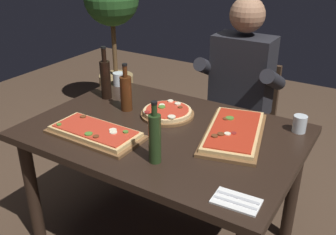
{
  "coord_description": "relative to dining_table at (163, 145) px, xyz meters",
  "views": [
    {
      "loc": [
        0.96,
        -1.5,
        1.66
      ],
      "look_at": [
        0.0,
        0.05,
        0.79
      ],
      "focal_mm": 41.0,
      "sensor_mm": 36.0,
      "label": 1
    }
  ],
  "objects": [
    {
      "name": "diner_chair",
      "position": [
        0.12,
        0.86,
        -0.16
      ],
      "size": [
        0.44,
        0.44,
        0.87
      ],
      "color": "#3D2B1E",
      "rests_on": "ground_plane"
    },
    {
      "name": "potted_plant_corner",
      "position": [
        -1.41,
        1.34,
        0.25
      ],
      "size": [
        0.51,
        0.51,
        1.39
      ],
      "color": "tan",
      "rests_on": "ground_plane"
    },
    {
      "name": "napkin_cutlery_set",
      "position": [
        0.56,
        -0.36,
        0.1
      ],
      "size": [
        0.19,
        0.12,
        0.01
      ],
      "color": "white",
      "rests_on": "dining_table"
    },
    {
      "name": "vinegar_bottle_green",
      "position": [
        -0.31,
        0.1,
        0.2
      ],
      "size": [
        0.07,
        0.07,
        0.28
      ],
      "color": "#47230F",
      "rests_on": "dining_table"
    },
    {
      "name": "seated_diner",
      "position": [
        0.12,
        0.74,
        0.1
      ],
      "size": [
        0.53,
        0.41,
        1.33
      ],
      "color": "#23232D",
      "rests_on": "ground_plane"
    },
    {
      "name": "dining_table",
      "position": [
        0.0,
        0.0,
        0.0
      ],
      "size": [
        1.4,
        0.96,
        0.74
      ],
      "color": "black",
      "rests_on": "ground_plane"
    },
    {
      "name": "pizza_rectangular_left",
      "position": [
        0.34,
        0.13,
        0.11
      ],
      "size": [
        0.4,
        0.59,
        0.05
      ],
      "color": "brown",
      "rests_on": "dining_table"
    },
    {
      "name": "pizza_round_far",
      "position": [
        -0.07,
        0.16,
        0.12
      ],
      "size": [
        0.3,
        0.3,
        0.05
      ],
      "color": "brown",
      "rests_on": "dining_table"
    },
    {
      "name": "wine_bottle_dark",
      "position": [
        -0.53,
        0.18,
        0.22
      ],
      "size": [
        0.06,
        0.06,
        0.33
      ],
      "color": "black",
      "rests_on": "dining_table"
    },
    {
      "name": "tumbler_near_camera",
      "position": [
        -0.61,
        0.4,
        0.13
      ],
      "size": [
        0.08,
        0.08,
        0.09
      ],
      "color": "silver",
      "rests_on": "dining_table"
    },
    {
      "name": "oil_bottle_amber",
      "position": [
        0.14,
        -0.28,
        0.22
      ],
      "size": [
        0.06,
        0.06,
        0.29
      ],
      "color": "#233819",
      "rests_on": "dining_table"
    },
    {
      "name": "tumbler_far_side",
      "position": [
        0.61,
        0.35,
        0.13
      ],
      "size": [
        0.07,
        0.07,
        0.09
      ],
      "color": "silver",
      "rests_on": "dining_table"
    },
    {
      "name": "pizza_rectangular_front",
      "position": [
        -0.25,
        -0.24,
        0.11
      ],
      "size": [
        0.5,
        0.25,
        0.05
      ],
      "color": "brown",
      "rests_on": "dining_table"
    }
  ]
}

